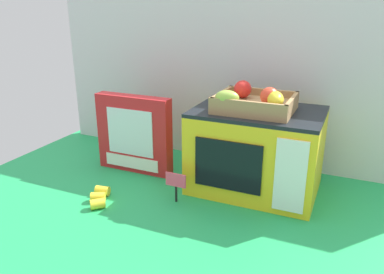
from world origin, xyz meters
name	(u,v)px	position (x,y,z in m)	size (l,w,h in m)	color
ground_plane	(216,188)	(0.00, 0.00, 0.00)	(1.70, 1.70, 0.00)	#219E54
display_back_panel	(243,84)	(0.00, 0.29, 0.31)	(1.61, 0.03, 0.63)	silver
toy_microwave	(256,150)	(0.12, 0.06, 0.14)	(0.41, 0.30, 0.28)	yellow
food_groups_crate	(255,102)	(0.11, 0.03, 0.31)	(0.24, 0.21, 0.09)	#A37F51
cookie_set_box	(134,134)	(-0.34, 0.02, 0.14)	(0.30, 0.06, 0.29)	red
price_sign	(176,183)	(-0.08, -0.14, 0.07)	(0.07, 0.01, 0.10)	black
loose_toy_banana	(99,197)	(-0.31, -0.24, 0.02)	(0.09, 0.13, 0.03)	yellow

